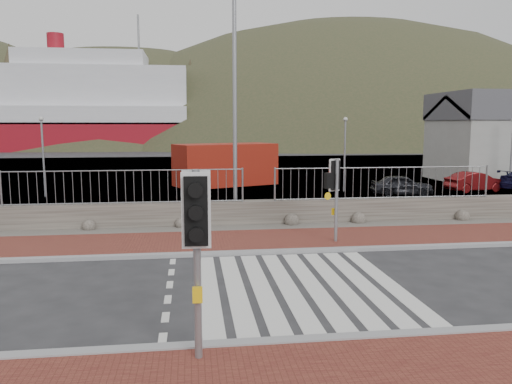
{
  "coord_description": "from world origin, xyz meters",
  "views": [
    {
      "loc": [
        -2.45,
        -10.91,
        3.72
      ],
      "look_at": [
        -0.64,
        3.0,
        1.82
      ],
      "focal_mm": 35.0,
      "sensor_mm": 36.0,
      "label": 1
    }
  ],
  "objects": [
    {
      "name": "car_a",
      "position": [
        8.59,
        14.07,
        0.54
      ],
      "size": [
        3.31,
        1.63,
        1.09
      ],
      "primitive_type": "imported",
      "rotation": [
        0.0,
        0.0,
        1.46
      ],
      "color": "black",
      "rests_on": "ground"
    },
    {
      "name": "hills_backdrop",
      "position": [
        6.74,
        87.9,
        -23.05
      ],
      "size": [
        254.0,
        90.0,
        100.0
      ],
      "color": "#303822",
      "rests_on": "ground"
    },
    {
      "name": "shipping_container",
      "position": [
        -0.36,
        19.76,
        1.27
      ],
      "size": [
        6.61,
        4.7,
        2.54
      ],
      "primitive_type": "cube",
      "rotation": [
        0.0,
        0.0,
        0.4
      ],
      "color": "maroon",
      "rests_on": "ground"
    },
    {
      "name": "gravel_strip",
      "position": [
        0.0,
        6.5,
        0.03
      ],
      "size": [
        40.0,
        1.5,
        0.06
      ],
      "primitive_type": "cube",
      "color": "#59544C",
      "rests_on": "ground"
    },
    {
      "name": "car_b",
      "position": [
        13.29,
        14.97,
        0.55
      ],
      "size": [
        3.46,
        1.64,
        1.09
      ],
      "primitive_type": "imported",
      "rotation": [
        0.0,
        0.0,
        1.72
      ],
      "color": "#600D0F",
      "rests_on": "ground"
    },
    {
      "name": "kerb_near",
      "position": [
        0.0,
        -3.0,
        0.05
      ],
      "size": [
        40.0,
        0.25,
        0.12
      ],
      "primitive_type": "cube",
      "color": "gray",
      "rests_on": "ground"
    },
    {
      "name": "kerb_far",
      "position": [
        0.0,
        3.0,
        0.05
      ],
      "size": [
        40.0,
        0.25,
        0.12
      ],
      "primitive_type": "cube",
      "color": "gray",
      "rests_on": "ground"
    },
    {
      "name": "zebra_crossing",
      "position": [
        -0.0,
        0.0,
        0.01
      ],
      "size": [
        4.62,
        5.6,
        0.01
      ],
      "color": "silver",
      "rests_on": "ground"
    },
    {
      "name": "traffic_signal_near",
      "position": [
        -2.39,
        -3.42,
        2.2
      ],
      "size": [
        0.44,
        0.27,
        3.05
      ],
      "rotation": [
        0.0,
        0.0,
        -0.03
      ],
      "color": "gray",
      "rests_on": "ground"
    },
    {
      "name": "railing",
      "position": [
        0.0,
        7.15,
        1.82
      ],
      "size": [
        18.07,
        0.07,
        1.22
      ],
      "color": "gray",
      "rests_on": "stone_wall"
    },
    {
      "name": "water",
      "position": [
        0.0,
        62.9,
        0.0
      ],
      "size": [
        220.0,
        50.0,
        0.05
      ],
      "primitive_type": "cube",
      "color": "#3F4C54",
      "rests_on": "ground"
    },
    {
      "name": "streetlight",
      "position": [
        -0.64,
        8.12,
        5.03
      ],
      "size": [
        1.9,
        0.42,
        8.94
      ],
      "rotation": [
        0.0,
        0.0,
        0.12
      ],
      "color": "gray",
      "rests_on": "ground"
    },
    {
      "name": "ground",
      "position": [
        0.0,
        0.0,
        0.0
      ],
      "size": [
        220.0,
        220.0,
        0.0
      ],
      "primitive_type": "plane",
      "color": "#28282B",
      "rests_on": "ground"
    },
    {
      "name": "ferry",
      "position": [
        -24.65,
        67.9,
        5.36
      ],
      "size": [
        50.0,
        16.0,
        20.0
      ],
      "color": "maroon",
      "rests_on": "ground"
    },
    {
      "name": "stone_wall",
      "position": [
        0.0,
        7.3,
        0.45
      ],
      "size": [
        40.0,
        0.6,
        0.9
      ],
      "primitive_type": "cube",
      "color": "#4E4740",
      "rests_on": "ground"
    },
    {
      "name": "traffic_signal_far",
      "position": [
        1.98,
        3.96,
        1.94
      ],
      "size": [
        0.66,
        0.41,
        2.68
      ],
      "rotation": [
        0.0,
        0.0,
        3.51
      ],
      "color": "gray",
      "rests_on": "ground"
    },
    {
      "name": "sidewalk_far",
      "position": [
        0.0,
        4.5,
        0.04
      ],
      "size": [
        40.0,
        3.0,
        0.08
      ],
      "primitive_type": "cube",
      "color": "brown",
      "rests_on": "ground"
    },
    {
      "name": "quay",
      "position": [
        0.0,
        27.9,
        0.0
      ],
      "size": [
        120.0,
        40.0,
        0.5
      ],
      "primitive_type": "cube",
      "color": "#4C4C4F",
      "rests_on": "ground"
    }
  ]
}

